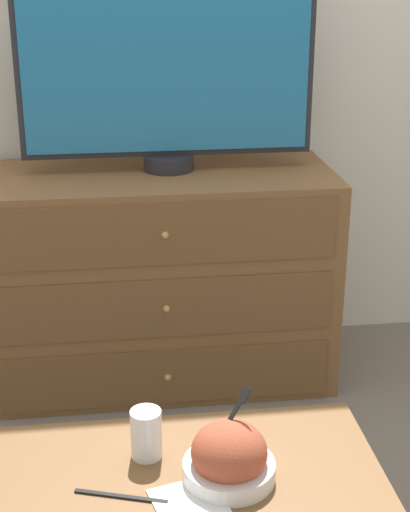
{
  "coord_description": "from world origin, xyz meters",
  "views": [
    {
      "loc": [
        -0.13,
        -2.87,
        1.48
      ],
      "look_at": [
        0.09,
        -1.17,
        0.81
      ],
      "focal_mm": 55.0,
      "sensor_mm": 36.0,
      "label": 1
    }
  ],
  "objects": [
    {
      "name": "ground_plane",
      "position": [
        0.0,
        0.0,
        0.0
      ],
      "size": [
        12.0,
        12.0,
        0.0
      ],
      "primitive_type": "plane",
      "color": "#70665B"
    },
    {
      "name": "wall_back",
      "position": [
        0.0,
        0.03,
        1.3
      ],
      "size": [
        12.0,
        0.05,
        2.6
      ],
      "color": "silver",
      "rests_on": "ground_plane"
    },
    {
      "name": "dresser",
      "position": [
        0.04,
        -0.29,
        0.39
      ],
      "size": [
        1.21,
        0.53,
        0.77
      ],
      "color": "brown",
      "rests_on": "ground_plane"
    },
    {
      "name": "tv",
      "position": [
        0.08,
        -0.24,
        1.14
      ],
      "size": [
        0.99,
        0.17,
        0.72
      ],
      "color": "#232328",
      "rests_on": "dresser"
    },
    {
      "name": "coffee_table",
      "position": [
        -0.09,
        -1.49,
        0.37
      ],
      "size": [
        1.05,
        0.46,
        0.43
      ],
      "color": "brown",
      "rests_on": "ground_plane"
    },
    {
      "name": "takeout_bowl",
      "position": [
        0.09,
        -1.51,
        0.49
      ],
      "size": [
        0.2,
        0.2,
        0.19
      ],
      "color": "silver",
      "rests_on": "coffee_table"
    },
    {
      "name": "drink_cup",
      "position": [
        -0.08,
        -1.41,
        0.48
      ],
      "size": [
        0.07,
        0.07,
        0.11
      ],
      "color": "beige",
      "rests_on": "coffee_table"
    },
    {
      "name": "napkin",
      "position": [
        -0.0,
        -1.58,
        0.44
      ],
      "size": [
        0.17,
        0.17,
        0.0
      ],
      "color": "white",
      "rests_on": "coffee_table"
    },
    {
      "name": "knife",
      "position": [
        -0.14,
        -1.55,
        0.44
      ],
      "size": [
        0.19,
        0.07,
        0.01
      ],
      "color": "black",
      "rests_on": "coffee_table"
    }
  ]
}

